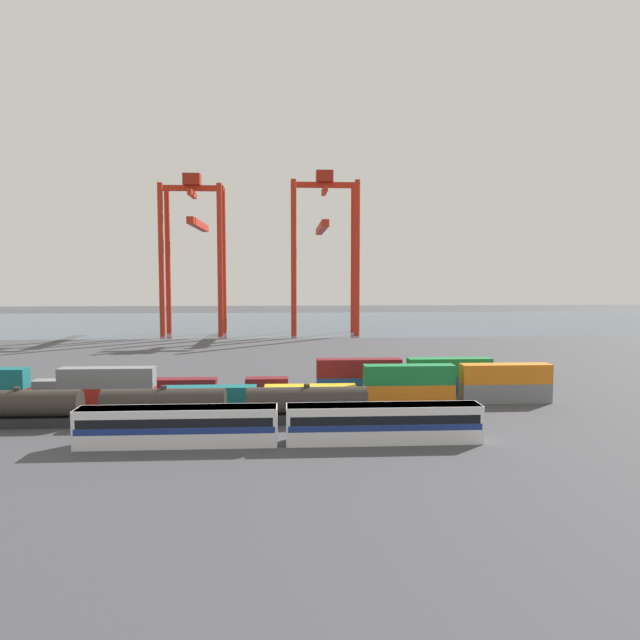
# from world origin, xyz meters

# --- Properties ---
(ground_plane) EXTENTS (420.00, 420.00, 0.00)m
(ground_plane) POSITION_xyz_m (0.00, 40.00, 0.00)
(ground_plane) COLOR #424247
(harbour_water) EXTENTS (400.00, 110.00, 0.01)m
(harbour_water) POSITION_xyz_m (0.00, 133.86, 0.00)
(harbour_water) COLOR #384C60
(harbour_water) RESTS_ON ground_plane
(passenger_train) EXTENTS (40.90, 3.14, 3.90)m
(passenger_train) POSITION_xyz_m (-2.06, -20.81, 2.14)
(passenger_train) COLOR silver
(passenger_train) RESTS_ON ground_plane
(freight_tank_row) EXTENTS (46.80, 3.04, 4.50)m
(freight_tank_row) POSITION_xyz_m (-15.62, -12.22, 2.15)
(freight_tank_row) COLOR #232326
(freight_tank_row) RESTS_ON ground_plane
(shipping_container_0) EXTENTS (6.04, 2.44, 2.60)m
(shipping_container_0) POSITION_xyz_m (-37.97, -2.93, 1.30)
(shipping_container_0) COLOR maroon
(shipping_container_0) RESTS_ON ground_plane
(shipping_container_1) EXTENTS (6.04, 2.44, 2.60)m
(shipping_container_1) POSITION_xyz_m (-37.97, -2.93, 3.90)
(shipping_container_1) COLOR #146066
(shipping_container_1) RESTS_ON shipping_container_0
(shipping_container_2) EXTENTS (12.10, 2.44, 2.60)m
(shipping_container_2) POSITION_xyz_m (-24.79, -2.93, 1.30)
(shipping_container_2) COLOR #AD211C
(shipping_container_2) RESTS_ON ground_plane
(shipping_container_3) EXTENTS (12.10, 2.44, 2.60)m
(shipping_container_3) POSITION_xyz_m (-24.79, -2.93, 3.90)
(shipping_container_3) COLOR slate
(shipping_container_3) RESTS_ON shipping_container_2
(shipping_container_4) EXTENTS (12.10, 2.44, 2.60)m
(shipping_container_4) POSITION_xyz_m (-11.60, -2.93, 1.30)
(shipping_container_4) COLOR #146066
(shipping_container_4) RESTS_ON ground_plane
(shipping_container_5) EXTENTS (12.10, 2.44, 2.60)m
(shipping_container_5) POSITION_xyz_m (1.59, -2.93, 1.30)
(shipping_container_5) COLOR gold
(shipping_container_5) RESTS_ON ground_plane
(shipping_container_6) EXTENTS (12.10, 2.44, 2.60)m
(shipping_container_6) POSITION_xyz_m (14.77, -2.93, 1.30)
(shipping_container_6) COLOR orange
(shipping_container_6) RESTS_ON ground_plane
(shipping_container_7) EXTENTS (12.10, 2.44, 2.60)m
(shipping_container_7) POSITION_xyz_m (14.77, -2.93, 3.90)
(shipping_container_7) COLOR #197538
(shipping_container_7) RESTS_ON shipping_container_6
(shipping_container_8) EXTENTS (12.10, 2.44, 2.60)m
(shipping_container_8) POSITION_xyz_m (27.96, -2.93, 1.30)
(shipping_container_8) COLOR slate
(shipping_container_8) RESTS_ON ground_plane
(shipping_container_9) EXTENTS (12.10, 2.44, 2.60)m
(shipping_container_9) POSITION_xyz_m (27.96, -2.93, 3.90)
(shipping_container_9) COLOR orange
(shipping_container_9) RESTS_ON shipping_container_8
(shipping_container_10) EXTENTS (12.10, 2.44, 2.60)m
(shipping_container_10) POSITION_xyz_m (-30.65, 3.07, 1.30)
(shipping_container_10) COLOR slate
(shipping_container_10) RESTS_ON ground_plane
(shipping_container_11) EXTENTS (12.10, 2.44, 2.60)m
(shipping_container_11) POSITION_xyz_m (-17.50, 3.07, 1.30)
(shipping_container_11) COLOR maroon
(shipping_container_11) RESTS_ON ground_plane
(shipping_container_12) EXTENTS (6.04, 2.44, 2.60)m
(shipping_container_12) POSITION_xyz_m (-4.35, 3.07, 1.30)
(shipping_container_12) COLOR maroon
(shipping_container_12) RESTS_ON ground_plane
(shipping_container_13) EXTENTS (12.10, 2.44, 2.60)m
(shipping_container_13) POSITION_xyz_m (8.80, 3.07, 1.30)
(shipping_container_13) COLOR #1C4299
(shipping_container_13) RESTS_ON ground_plane
(shipping_container_14) EXTENTS (12.10, 2.44, 2.60)m
(shipping_container_14) POSITION_xyz_m (8.80, 3.07, 3.90)
(shipping_container_14) COLOR maroon
(shipping_container_14) RESTS_ON shipping_container_13
(shipping_container_15) EXTENTS (12.10, 2.44, 2.60)m
(shipping_container_15) POSITION_xyz_m (21.95, 3.07, 1.30)
(shipping_container_15) COLOR #1C4299
(shipping_container_15) RESTS_ON ground_plane
(shipping_container_16) EXTENTS (12.10, 2.44, 2.60)m
(shipping_container_16) POSITION_xyz_m (21.95, 3.07, 3.90)
(shipping_container_16) COLOR #197538
(shipping_container_16) RESTS_ON shipping_container_15
(gantry_crane_west) EXTENTS (17.81, 32.86, 45.79)m
(gantry_crane_west) POSITION_xyz_m (-28.15, 93.05, 27.56)
(gantry_crane_west) COLOR red
(gantry_crane_west) RESTS_ON ground_plane
(gantry_crane_central) EXTENTS (19.52, 35.97, 47.02)m
(gantry_crane_central) POSITION_xyz_m (9.57, 93.42, 28.10)
(gantry_crane_central) COLOR red
(gantry_crane_central) RESTS_ON ground_plane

